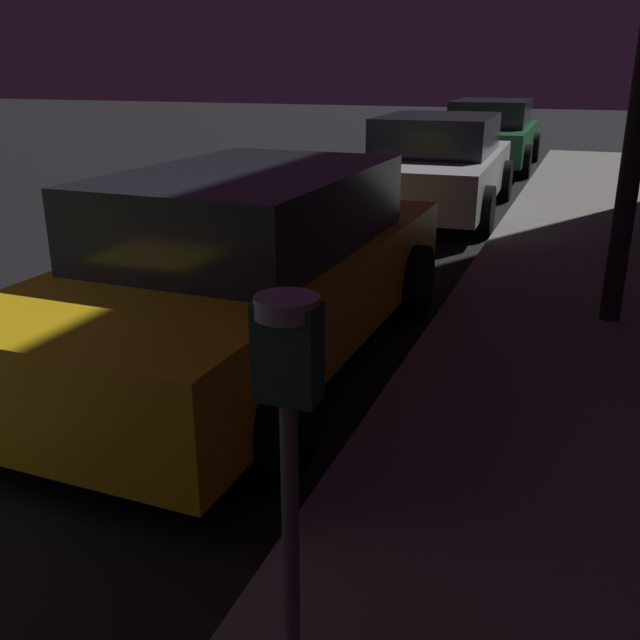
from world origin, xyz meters
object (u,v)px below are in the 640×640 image
parking_meter (288,401)px  car_silver (436,165)px  car_yellow_cab (252,268)px  car_green (490,134)px

parking_meter → car_silver: bearing=99.3°
car_yellow_cab → car_green: bearing=90.0°
car_green → car_silver: bearing=-90.0°
car_yellow_cab → car_green: 11.83m
parking_meter → car_yellow_cab: 3.15m
parking_meter → car_silver: (-1.48, 9.00, -0.45)m
car_yellow_cab → car_green: same height
car_silver → car_green: (0.00, 5.56, -0.00)m
car_yellow_cab → car_silver: (-0.00, 6.26, -0.01)m
car_yellow_cab → car_green: size_ratio=0.97×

